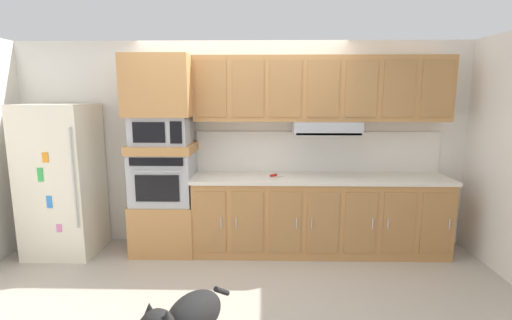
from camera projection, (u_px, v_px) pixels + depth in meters
The scene contains 14 objects.
ground_plane at pixel (237, 280), 3.82m from camera, with size 9.60×9.60×0.00m, color #B2A899.
back_kitchen_wall at pixel (243, 144), 4.69m from camera, with size 6.20×0.12×2.50m, color silver.
refrigerator at pixel (62, 180), 4.38m from camera, with size 0.76×0.73×1.76m.
oven_base_cabinet at pixel (166, 226), 4.52m from camera, with size 0.74×0.62×0.60m, color #B77F47.
built_in_oven at pixel (164, 177), 4.42m from camera, with size 0.70×0.62×0.60m.
appliance_mid_shelf at pixel (163, 148), 4.36m from camera, with size 0.74×0.62×0.10m, color #B77F47.
microwave at pixel (162, 130), 4.32m from camera, with size 0.64×0.54×0.32m.
appliance_upper_cabinet at pixel (160, 86), 4.24m from camera, with size 0.74×0.62×0.68m, color #B77F47.
lower_cabinet_run at pixel (319, 216), 4.45m from camera, with size 2.94×0.63×0.88m.
countertop_slab at pixel (320, 178), 4.38m from camera, with size 2.98×0.64×0.04m, color silver.
backsplash_panel at pixel (317, 152), 4.62m from camera, with size 2.98×0.02×0.50m, color silver.
upper_cabinet_with_hood at pixel (321, 91), 4.33m from camera, with size 2.94×0.48×0.88m.
screwdriver at pixel (274, 175), 4.38m from camera, with size 0.17×0.17×0.03m.
dog at pixel (186, 319), 2.51m from camera, with size 0.55×0.79×0.59m.
Camera 1 is at (0.27, -3.54, 1.86)m, focal length 26.24 mm.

